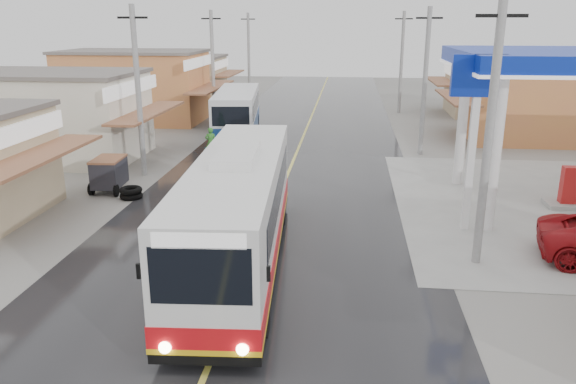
# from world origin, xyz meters

# --- Properties ---
(ground) EXTENTS (120.00, 120.00, 0.00)m
(ground) POSITION_xyz_m (0.00, 0.00, 0.00)
(ground) COLOR slate
(ground) RESTS_ON ground
(road) EXTENTS (12.00, 90.00, 0.02)m
(road) POSITION_xyz_m (0.00, 15.00, 0.01)
(road) COLOR black
(road) RESTS_ON ground
(centre_line) EXTENTS (0.15, 90.00, 0.01)m
(centre_line) POSITION_xyz_m (0.00, 15.00, 0.02)
(centre_line) COLOR #D8CC4C
(centre_line) RESTS_ON road
(shopfronts_left) EXTENTS (11.00, 44.00, 5.20)m
(shopfronts_left) POSITION_xyz_m (-13.00, 18.00, 0.00)
(shopfronts_left) COLOR tan
(shopfronts_left) RESTS_ON ground
(utility_poles_left) EXTENTS (1.60, 50.00, 8.00)m
(utility_poles_left) POSITION_xyz_m (-7.00, 16.00, 0.00)
(utility_poles_left) COLOR gray
(utility_poles_left) RESTS_ON ground
(utility_poles_right) EXTENTS (1.60, 36.00, 8.00)m
(utility_poles_right) POSITION_xyz_m (7.00, 15.00, 0.00)
(utility_poles_right) COLOR gray
(utility_poles_right) RESTS_ON ground
(coach_bus) EXTENTS (3.30, 11.78, 3.64)m
(coach_bus) POSITION_xyz_m (-0.33, -0.93, 1.76)
(coach_bus) COLOR silver
(coach_bus) RESTS_ON road
(second_bus) EXTENTS (3.48, 9.30, 3.01)m
(second_bus) POSITION_xyz_m (-4.19, 18.47, 1.62)
(second_bus) COLOR silver
(second_bus) RESTS_ON road
(cyclist) EXTENTS (0.84, 1.89, 1.97)m
(cyclist) POSITION_xyz_m (-4.22, 11.61, 0.65)
(cyclist) COLOR black
(cyclist) RESTS_ON ground
(tricycle_near) EXTENTS (1.42, 1.97, 1.51)m
(tricycle_near) POSITION_xyz_m (-7.56, 6.20, 0.86)
(tricycle_near) COLOR #26262D
(tricycle_near) RESTS_ON ground
(tyre_stack) EXTENTS (0.96, 0.96, 0.49)m
(tyre_stack) POSITION_xyz_m (-6.23, 5.25, 0.25)
(tyre_stack) COLOR black
(tyre_stack) RESTS_ON ground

